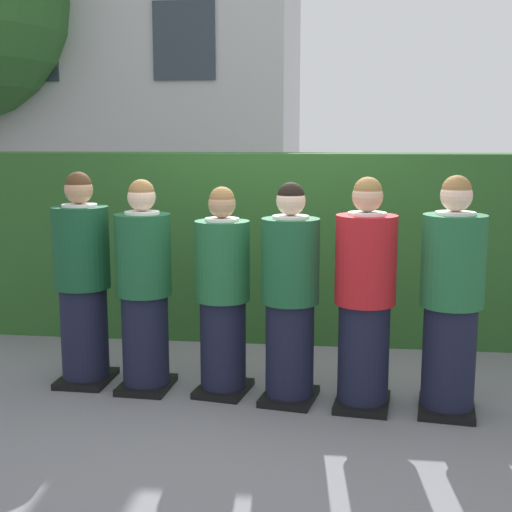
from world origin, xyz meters
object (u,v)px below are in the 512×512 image
student_front_row_0 (83,284)px  student_front_row_2 (223,297)px  student_front_row_1 (144,291)px  student_in_red_blazer (365,300)px  student_front_row_5 (451,302)px  student_front_row_3 (290,299)px

student_front_row_0 → student_front_row_2: 1.11m
student_front_row_2 → student_front_row_1: bearing=179.3°
student_front_row_0 → student_front_row_1: 0.51m
student_in_red_blazer → student_front_row_5: size_ratio=0.99×
student_front_row_0 → student_front_row_5: (2.71, -0.27, 0.00)m
student_front_row_0 → student_front_row_2: size_ratio=1.06×
student_front_row_0 → student_front_row_3: size_ratio=1.03×
student_front_row_3 → student_front_row_1: bearing=174.5°
student_front_row_1 → student_front_row_3: size_ratio=1.00×
student_front_row_2 → student_front_row_5: bearing=-6.6°
student_front_row_3 → student_front_row_5: student_front_row_5 is taller
student_front_row_1 → student_in_red_blazer: (1.62, -0.16, 0.02)m
student_front_row_1 → student_in_red_blazer: student_in_red_blazer is taller
student_front_row_3 → student_front_row_5: 1.11m
student_front_row_0 → student_in_red_blazer: (2.13, -0.24, -0.01)m
student_front_row_1 → student_front_row_5: (2.20, -0.19, 0.03)m
student_front_row_3 → student_in_red_blazer: size_ratio=0.97×
student_front_row_1 → student_front_row_2: size_ratio=1.03×
student_in_red_blazer → student_front_row_2: bearing=171.6°
student_front_row_0 → student_front_row_5: 2.72m
student_front_row_2 → student_front_row_3: bearing=-11.1°
student_front_row_3 → student_in_red_blazer: (0.52, -0.05, 0.02)m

